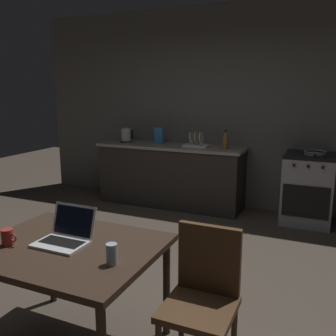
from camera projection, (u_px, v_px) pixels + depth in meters
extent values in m
plane|color=#473D33|center=(130.00, 285.00, 3.26)|extent=(12.00, 12.00, 0.00)
cube|color=#595956|center=(240.00, 109.00, 5.22)|extent=(6.40, 0.10, 2.84)
cube|color=#282623|center=(171.00, 176.00, 5.47)|extent=(2.10, 0.60, 0.86)
cube|color=gray|center=(171.00, 146.00, 5.37)|extent=(2.16, 0.64, 0.04)
cube|color=gray|center=(308.00, 190.00, 4.72)|extent=(0.60, 0.60, 0.86)
cube|color=black|center=(310.00, 155.00, 4.62)|extent=(0.60, 0.60, 0.04)
cube|color=black|center=(305.00, 202.00, 4.46)|extent=(0.54, 0.01, 0.39)
cylinder|color=black|center=(294.00, 165.00, 4.42)|extent=(0.04, 0.02, 0.04)
cylinder|color=black|center=(308.00, 166.00, 4.36)|extent=(0.04, 0.02, 0.04)
cylinder|color=black|center=(323.00, 168.00, 4.29)|extent=(0.04, 0.02, 0.04)
cube|color=#332319|center=(68.00, 248.00, 2.32)|extent=(1.13, 0.90, 0.04)
cylinder|color=#332319|center=(51.00, 261.00, 2.95)|extent=(0.05, 0.05, 0.69)
cylinder|color=#332319|center=(167.00, 288.00, 2.55)|extent=(0.05, 0.05, 0.69)
cube|color=#4C331E|center=(198.00, 309.00, 2.09)|extent=(0.40, 0.40, 0.04)
cube|color=#4C331E|center=(209.00, 259.00, 2.20)|extent=(0.38, 0.04, 0.42)
cylinder|color=#4C331E|center=(181.00, 323.00, 2.36)|extent=(0.04, 0.04, 0.45)
cube|color=silver|center=(60.00, 244.00, 2.31)|extent=(0.32, 0.22, 0.02)
cube|color=black|center=(62.00, 242.00, 2.32)|extent=(0.28, 0.12, 0.00)
cube|color=silver|center=(74.00, 220.00, 2.42)|extent=(0.32, 0.07, 0.20)
cube|color=black|center=(73.00, 221.00, 2.41)|extent=(0.29, 0.06, 0.18)
cylinder|color=black|center=(126.00, 141.00, 5.66)|extent=(0.18, 0.18, 0.02)
cylinder|color=#B2B5BA|center=(126.00, 135.00, 5.64)|extent=(0.17, 0.17, 0.18)
cylinder|color=#B2B5BA|center=(126.00, 128.00, 5.62)|extent=(0.10, 0.10, 0.02)
cube|color=black|center=(132.00, 134.00, 5.60)|extent=(0.02, 0.02, 0.13)
cylinder|color=#8C601E|center=(225.00, 143.00, 4.98)|extent=(0.07, 0.07, 0.17)
cone|color=#8C601E|center=(226.00, 134.00, 4.96)|extent=(0.07, 0.07, 0.06)
cylinder|color=black|center=(226.00, 131.00, 4.95)|extent=(0.03, 0.03, 0.02)
cylinder|color=gray|center=(315.00, 154.00, 4.58)|extent=(0.26, 0.26, 0.01)
torus|color=gray|center=(315.00, 151.00, 4.57)|extent=(0.27, 0.27, 0.02)
cylinder|color=black|center=(314.00, 156.00, 4.38)|extent=(0.02, 0.18, 0.02)
cylinder|color=#9E2D28|center=(7.00, 237.00, 2.31)|extent=(0.07, 0.07, 0.10)
torus|color=#9E2D28|center=(13.00, 238.00, 2.29)|extent=(0.05, 0.01, 0.05)
cylinder|color=#99B7C6|center=(112.00, 254.00, 2.05)|extent=(0.06, 0.06, 0.12)
cube|color=#3372B2|center=(159.00, 136.00, 5.44)|extent=(0.13, 0.05, 0.24)
cube|color=silver|center=(197.00, 145.00, 5.21)|extent=(0.34, 0.26, 0.03)
cylinder|color=beige|center=(192.00, 138.00, 5.22)|extent=(0.04, 0.18, 0.18)
cylinder|color=beige|center=(197.00, 138.00, 5.19)|extent=(0.04, 0.18, 0.18)
cylinder|color=beige|center=(201.00, 138.00, 5.16)|extent=(0.04, 0.18, 0.18)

